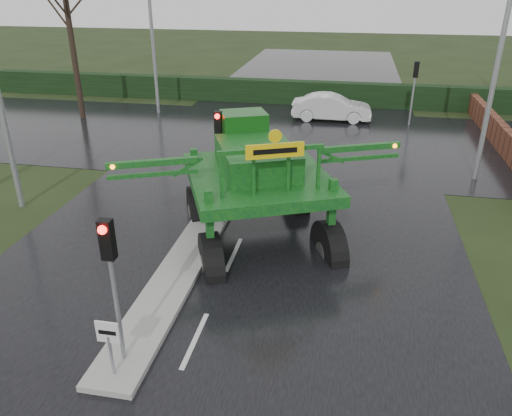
% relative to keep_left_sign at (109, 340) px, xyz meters
% --- Properties ---
extents(ground, '(140.00, 140.00, 0.00)m').
position_rel_keep_left_sign_xyz_m(ground, '(1.30, 1.50, -1.06)').
color(ground, black).
rests_on(ground, ground).
extents(road_main, '(14.00, 80.00, 0.02)m').
position_rel_keep_left_sign_xyz_m(road_main, '(1.30, 11.50, -1.05)').
color(road_main, black).
rests_on(road_main, ground).
extents(road_cross, '(80.00, 12.00, 0.02)m').
position_rel_keep_left_sign_xyz_m(road_cross, '(1.30, 17.50, -1.05)').
color(road_cross, black).
rests_on(road_cross, ground).
extents(median_island, '(1.20, 10.00, 0.16)m').
position_rel_keep_left_sign_xyz_m(median_island, '(0.00, 4.50, -0.97)').
color(median_island, gray).
rests_on(median_island, ground).
extents(hedge_row, '(44.00, 0.90, 1.50)m').
position_rel_keep_left_sign_xyz_m(hedge_row, '(1.30, 25.50, -0.31)').
color(hedge_row, black).
rests_on(hedge_row, ground).
extents(brick_wall, '(0.40, 20.00, 1.20)m').
position_rel_keep_left_sign_xyz_m(brick_wall, '(11.80, 17.50, -0.46)').
color(brick_wall, '#592D1E').
rests_on(brick_wall, ground).
extents(keep_left_sign, '(0.50, 0.07, 1.35)m').
position_rel_keep_left_sign_xyz_m(keep_left_sign, '(0.00, 0.00, 0.00)').
color(keep_left_sign, gray).
rests_on(keep_left_sign, ground).
extents(traffic_signal_near, '(0.26, 0.33, 3.52)m').
position_rel_keep_left_sign_xyz_m(traffic_signal_near, '(0.00, 0.49, 1.53)').
color(traffic_signal_near, gray).
rests_on(traffic_signal_near, ground).
extents(traffic_signal_mid, '(0.26, 0.33, 3.52)m').
position_rel_keep_left_sign_xyz_m(traffic_signal_mid, '(0.00, 8.99, 1.53)').
color(traffic_signal_mid, gray).
rests_on(traffic_signal_mid, ground).
extents(traffic_signal_far, '(0.26, 0.33, 3.52)m').
position_rel_keep_left_sign_xyz_m(traffic_signal_far, '(7.80, 21.51, 1.53)').
color(traffic_signal_far, gray).
rests_on(traffic_signal_far, ground).
extents(street_light_right, '(3.85, 0.30, 10.00)m').
position_rel_keep_left_sign_xyz_m(street_light_right, '(9.49, 13.50, 4.93)').
color(street_light_right, gray).
rests_on(street_light_right, ground).
extents(street_light_left_far, '(3.85, 0.30, 10.00)m').
position_rel_keep_left_sign_xyz_m(street_light_left_far, '(-6.89, 21.50, 4.93)').
color(street_light_left_far, gray).
rests_on(street_light_left_far, ground).
extents(crop_sprayer, '(8.42, 6.87, 5.09)m').
position_rel_keep_left_sign_xyz_m(crop_sprayer, '(0.71, 4.98, 1.35)').
color(crop_sprayer, black).
rests_on(crop_sprayer, ground).
extents(white_sedan, '(4.57, 1.63, 1.50)m').
position_rel_keep_left_sign_xyz_m(white_sedan, '(3.38, 21.73, -1.06)').
color(white_sedan, silver).
rests_on(white_sedan, ground).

